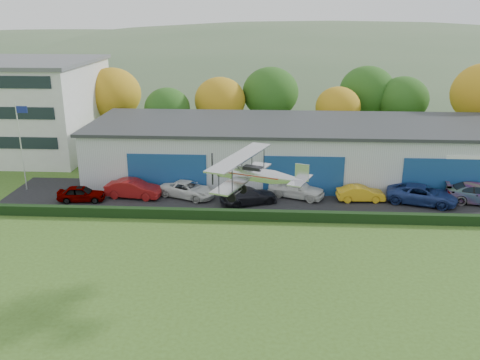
# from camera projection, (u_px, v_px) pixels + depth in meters

# --- Properties ---
(ground) EXTENTS (300.00, 300.00, 0.00)m
(ground) POSITION_uv_depth(u_px,v_px,m) (224.00, 349.00, 24.83)
(ground) COLOR #3B591C
(ground) RESTS_ON ground
(apron) EXTENTS (48.00, 9.00, 0.05)m
(apron) POSITION_uv_depth(u_px,v_px,m) (280.00, 199.00, 44.55)
(apron) COLOR black
(apron) RESTS_ON ground
(hedge) EXTENTS (46.00, 0.60, 0.80)m
(hedge) POSITION_uv_depth(u_px,v_px,m) (281.00, 216.00, 39.89)
(hedge) COLOR black
(hedge) RESTS_ON ground
(hangar) EXTENTS (40.60, 12.60, 5.30)m
(hangar) POSITION_uv_depth(u_px,v_px,m) (300.00, 149.00, 50.23)
(hangar) COLOR #B2B7BC
(hangar) RESTS_ON ground
(office_block) EXTENTS (20.60, 15.60, 10.40)m
(office_block) POSITION_uv_depth(u_px,v_px,m) (4.00, 107.00, 57.93)
(office_block) COLOR silver
(office_block) RESTS_ON ground
(flagpole) EXTENTS (1.05, 0.10, 8.00)m
(flagpole) POSITION_uv_depth(u_px,v_px,m) (21.00, 139.00, 45.29)
(flagpole) COLOR silver
(flagpole) RESTS_ON ground
(tree_belt) EXTENTS (75.70, 13.22, 10.12)m
(tree_belt) POSITION_uv_depth(u_px,v_px,m) (261.00, 98.00, 61.51)
(tree_belt) COLOR #3D2614
(tree_belt) RESTS_ON ground
(distant_hills) EXTENTS (430.00, 196.00, 56.00)m
(distant_hills) POSITION_uv_depth(u_px,v_px,m) (250.00, 106.00, 161.84)
(distant_hills) COLOR #4C6642
(distant_hills) RESTS_ON ground
(car_0) EXTENTS (4.08, 1.93, 1.35)m
(car_0) POSITION_uv_depth(u_px,v_px,m) (81.00, 194.00, 43.74)
(car_0) COLOR gray
(car_0) RESTS_ON apron
(car_1) EXTENTS (5.02, 2.27, 1.60)m
(car_1) POSITION_uv_depth(u_px,v_px,m) (133.00, 189.00, 44.56)
(car_1) COLOR maroon
(car_1) RESTS_ON apron
(car_2) EXTENTS (5.46, 4.04, 1.38)m
(car_2) POSITION_uv_depth(u_px,v_px,m) (188.00, 189.00, 44.71)
(car_2) COLOR silver
(car_2) RESTS_ON apron
(car_3) EXTENTS (5.30, 3.76, 1.42)m
(car_3) POSITION_uv_depth(u_px,v_px,m) (249.00, 196.00, 43.16)
(car_3) COLOR black
(car_3) RESTS_ON apron
(car_4) EXTENTS (5.23, 3.67, 1.65)m
(car_4) POSITION_uv_depth(u_px,v_px,m) (296.00, 188.00, 44.59)
(car_4) COLOR silver
(car_4) RESTS_ON apron
(car_5) EXTENTS (4.12, 1.65, 1.33)m
(car_5) POSITION_uv_depth(u_px,v_px,m) (361.00, 193.00, 43.81)
(car_5) COLOR gold
(car_5) RESTS_ON apron
(car_6) EXTENTS (6.28, 4.26, 1.60)m
(car_6) POSITION_uv_depth(u_px,v_px,m) (422.00, 194.00, 43.18)
(car_6) COLOR navy
(car_6) RESTS_ON apron
(biplane) EXTENTS (6.17, 6.94, 2.62)m
(biplane) POSITION_uv_depth(u_px,v_px,m) (254.00, 173.00, 30.24)
(biplane) COLOR silver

